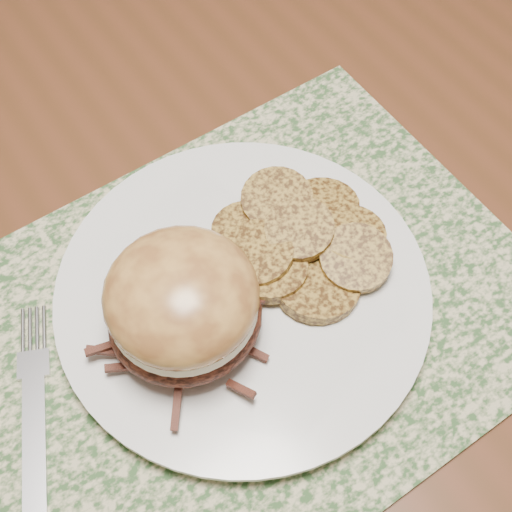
{
  "coord_description": "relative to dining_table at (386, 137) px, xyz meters",
  "views": [
    {
      "loc": [
        -0.38,
        -0.32,
        1.23
      ],
      "look_at": [
        -0.23,
        -0.1,
        0.79
      ],
      "focal_mm": 50.0,
      "sensor_mm": 36.0,
      "label": 1
    }
  ],
  "objects": [
    {
      "name": "fork",
      "position": [
        -0.42,
        -0.11,
        0.09
      ],
      "size": [
        0.09,
        0.18,
        0.0
      ],
      "rotation": [
        0.0,
        0.0,
        -0.43
      ],
      "color": "silver",
      "rests_on": "placemat"
    },
    {
      "name": "dinner_plate",
      "position": [
        -0.25,
        -0.11,
        0.09
      ],
      "size": [
        0.26,
        0.26,
        0.02
      ],
      "primitive_type": "cylinder",
      "color": "white",
      "rests_on": "placemat"
    },
    {
      "name": "placemat",
      "position": [
        -0.26,
        -0.12,
        0.08
      ],
      "size": [
        0.45,
        0.33,
        0.0
      ],
      "primitive_type": "cube",
      "color": "#32542B",
      "rests_on": "dining_table"
    },
    {
      "name": "dining_table",
      "position": [
        0.0,
        0.0,
        0.0
      ],
      "size": [
        1.5,
        0.9,
        0.75
      ],
      "color": "#562D19",
      "rests_on": "ground"
    },
    {
      "name": "ground",
      "position": [
        0.0,
        0.0,
        -0.67
      ],
      "size": [
        3.5,
        3.5,
        0.0
      ],
      "primitive_type": "plane",
      "color": "#53361C",
      "rests_on": "ground"
    },
    {
      "name": "pork_sandwich",
      "position": [
        -0.3,
        -0.12,
        0.14
      ],
      "size": [
        0.13,
        0.12,
        0.08
      ],
      "rotation": [
        0.0,
        0.0,
        -0.23
      ],
      "color": "black",
      "rests_on": "dinner_plate"
    },
    {
      "name": "roasted_potatoes",
      "position": [
        -0.19,
        -0.1,
        0.11
      ],
      "size": [
        0.15,
        0.15,
        0.03
      ],
      "color": "olive",
      "rests_on": "dinner_plate"
    }
  ]
}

